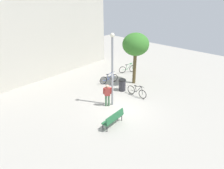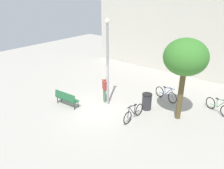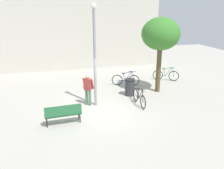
{
  "view_description": "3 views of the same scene",
  "coord_description": "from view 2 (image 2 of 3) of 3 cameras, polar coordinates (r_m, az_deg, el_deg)",
  "views": [
    {
      "loc": [
        -9.41,
        -7.78,
        7.63
      ],
      "look_at": [
        0.88,
        1.63,
        1.06
      ],
      "focal_mm": 32.67,
      "sensor_mm": 36.0,
      "label": 1
    },
    {
      "loc": [
        7.76,
        -8.51,
        6.45
      ],
      "look_at": [
        0.31,
        0.91,
        1.35
      ],
      "focal_mm": 35.11,
      "sensor_mm": 36.0,
      "label": 2
    },
    {
      "loc": [
        -2.24,
        -10.79,
        5.01
      ],
      "look_at": [
        0.87,
        0.62,
        1.14
      ],
      "focal_mm": 38.69,
      "sensor_mm": 36.0,
      "label": 3
    }
  ],
  "objects": [
    {
      "name": "bicycle_black",
      "position": [
        12.02,
        5.58,
        -7.45
      ],
      "size": [
        0.08,
        1.81,
        0.97
      ],
      "color": "black",
      "rests_on": "ground_plane"
    },
    {
      "name": "bicycle_blue",
      "position": [
        14.47,
        13.86,
        -2.5
      ],
      "size": [
        1.73,
        0.61,
        0.97
      ],
      "color": "black",
      "rests_on": "ground_plane"
    },
    {
      "name": "trash_bin",
      "position": [
        13.08,
        9.05,
        -4.37
      ],
      "size": [
        0.58,
        0.58,
        0.99
      ],
      "color": "#2D2D33",
      "rests_on": "ground_plane"
    },
    {
      "name": "bicycle_green",
      "position": [
        13.97,
        25.88,
        -5.24
      ],
      "size": [
        1.6,
        0.93,
        0.97
      ],
      "color": "black",
      "rests_on": "ground_plane"
    },
    {
      "name": "building_facade",
      "position": [
        19.86,
        15.44,
        14.22
      ],
      "size": [
        14.17,
        2.0,
        7.38
      ],
      "primitive_type": "cube",
      "color": "beige",
      "rests_on": "ground_plane"
    },
    {
      "name": "plaza_tree",
      "position": [
        11.48,
        18.59,
        6.56
      ],
      "size": [
        2.21,
        2.21,
        4.42
      ],
      "color": "brown",
      "rests_on": "ground_plane"
    },
    {
      "name": "park_bench",
      "position": [
        13.53,
        -11.83,
        -3.4
      ],
      "size": [
        1.62,
        0.57,
        0.92
      ],
      "color": "#236038",
      "rests_on": "ground_plane"
    },
    {
      "name": "lamppost",
      "position": [
        12.62,
        -1.16,
        6.8
      ],
      "size": [
        0.28,
        0.28,
        5.14
      ],
      "color": "gray",
      "rests_on": "ground_plane"
    },
    {
      "name": "person_by_lamppost",
      "position": [
        13.62,
        -1.96,
        -0.77
      ],
      "size": [
        0.6,
        0.56,
        1.67
      ],
      "color": "#47704C",
      "rests_on": "ground_plane"
    },
    {
      "name": "ground_plane",
      "position": [
        13.2,
        -3.54,
        -6.3
      ],
      "size": [
        36.0,
        36.0,
        0.0
      ],
      "primitive_type": "plane",
      "color": "#A8A399"
    }
  ]
}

